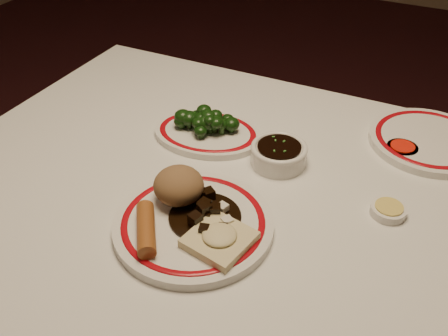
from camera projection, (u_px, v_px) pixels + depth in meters
dining_table at (234, 222)px, 1.01m from camera, size 1.20×0.90×0.75m
main_plate at (193, 224)px, 0.86m from camera, size 0.29×0.29×0.02m
rice_mound at (179, 185)px, 0.88m from camera, size 0.09×0.09×0.06m
spring_roll at (146, 229)px, 0.82m from camera, size 0.09×0.11×0.03m
fried_wonton at (220, 238)px, 0.81m from camera, size 0.11×0.11×0.03m
stirfry_heap at (207, 213)px, 0.86m from camera, size 0.13×0.13×0.03m
broccoli_plate at (207, 133)px, 1.09m from camera, size 0.26×0.23×0.02m
broccoli_pile at (205, 121)px, 1.07m from camera, size 0.14×0.09×0.05m
soy_bowl at (279, 155)px, 1.00m from camera, size 0.11×0.11×0.04m
sweet_sour_dish at (402, 150)px, 1.04m from camera, size 0.06×0.06×0.02m
mustard_dish at (388, 210)px, 0.89m from camera, size 0.06×0.06×0.02m
far_plate at (429, 140)px, 1.07m from camera, size 0.33×0.33×0.02m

